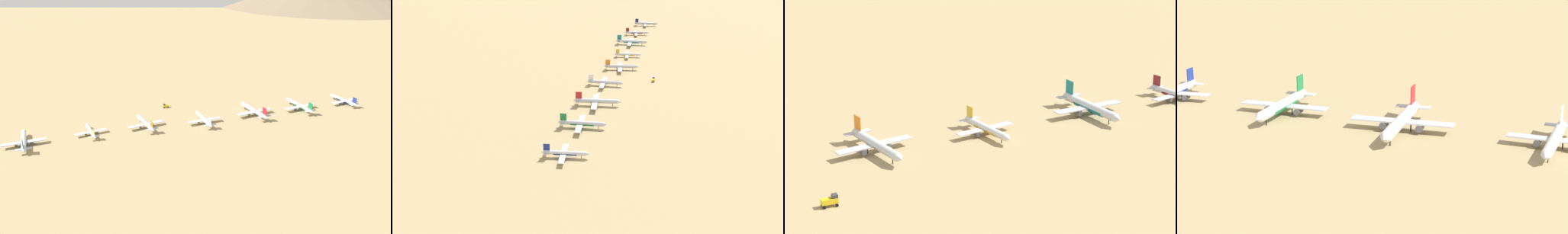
# 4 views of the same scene
# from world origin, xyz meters

# --- Properties ---
(ground_plane) EXTENTS (2294.59, 2294.59, 0.00)m
(ground_plane) POSITION_xyz_m (0.00, 0.00, 0.00)
(ground_plane) COLOR tan
(parked_jet_4) EXTENTS (37.26, 30.45, 10.76)m
(parked_jet_4) POSITION_xyz_m (2.68, 1.02, 3.62)
(parked_jet_4) COLOR silver
(parked_jet_4) RESTS_ON ground
(parked_jet_5) EXTENTS (30.91, 25.22, 8.92)m
(parked_jet_5) POSITION_xyz_m (4.13, 45.77, 2.97)
(parked_jet_5) COLOR silver
(parked_jet_5) RESTS_ON ground
(parked_jet_6) EXTENTS (39.72, 32.22, 11.46)m
(parked_jet_6) POSITION_xyz_m (1.81, 95.64, 3.81)
(parked_jet_6) COLOR silver
(parked_jet_6) RESTS_ON ground
(service_truck) EXTENTS (2.85, 5.29, 3.90)m
(service_truck) POSITION_xyz_m (39.18, -26.87, 2.08)
(service_truck) COLOR yellow
(service_truck) RESTS_ON ground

